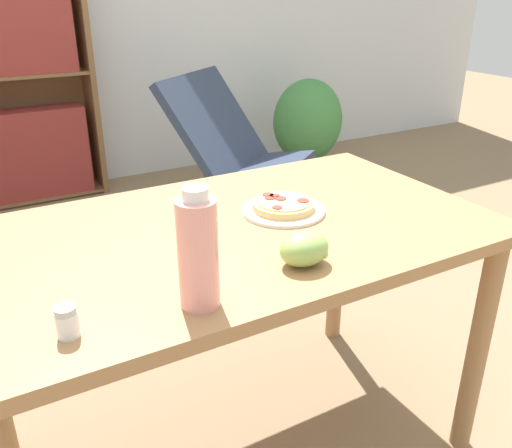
% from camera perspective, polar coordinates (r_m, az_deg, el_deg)
% --- Properties ---
extents(ground_plane, '(14.00, 14.00, 0.00)m').
position_cam_1_polar(ground_plane, '(1.98, -1.95, -18.83)').
color(ground_plane, '#897051').
extents(dining_table, '(1.38, 0.80, 0.76)m').
position_cam_1_polar(dining_table, '(1.46, -2.52, -3.97)').
color(dining_table, '#A37549').
rests_on(dining_table, ground_plane).
extents(pizza_on_plate, '(0.23, 0.23, 0.04)m').
position_cam_1_polar(pizza_on_plate, '(1.51, 2.89, 1.78)').
color(pizza_on_plate, white).
rests_on(pizza_on_plate, dining_table).
extents(grape_bunch, '(0.12, 0.09, 0.08)m').
position_cam_1_polar(grape_bunch, '(1.22, 5.14, -2.60)').
color(grape_bunch, '#93BC5B').
rests_on(grape_bunch, dining_table).
extents(drink_bottle, '(0.08, 0.08, 0.25)m').
position_cam_1_polar(drink_bottle, '(1.04, -6.13, -2.96)').
color(drink_bottle, pink).
rests_on(drink_bottle, dining_table).
extents(salt_shaker, '(0.04, 0.04, 0.06)m').
position_cam_1_polar(salt_shaker, '(1.04, -19.27, -9.72)').
color(salt_shaker, white).
rests_on(salt_shaker, dining_table).
extents(lounge_chair_far, '(0.95, 1.01, 0.88)m').
position_cam_1_polar(lounge_chair_far, '(3.20, -1.56, 4.64)').
color(lounge_chair_far, slate).
rests_on(lounge_chair_far, ground_plane).
extents(bookshelf, '(0.85, 0.28, 1.64)m').
position_cam_1_polar(bookshelf, '(3.82, -23.21, 13.15)').
color(bookshelf, brown).
rests_on(bookshelf, ground_plane).
extents(potted_plant_floor, '(0.54, 0.46, 0.71)m').
position_cam_1_polar(potted_plant_floor, '(4.17, 5.46, 10.44)').
color(potted_plant_floor, '#70665B').
rests_on(potted_plant_floor, ground_plane).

